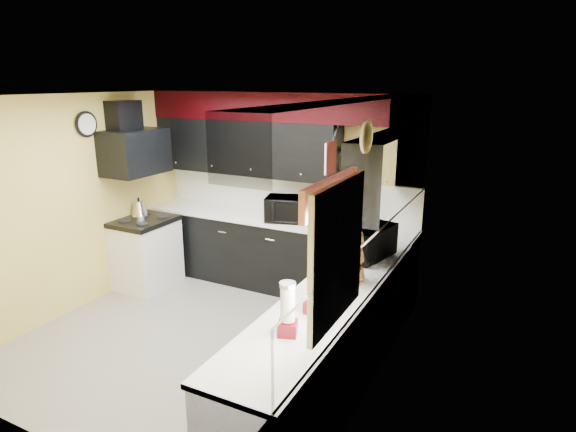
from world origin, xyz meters
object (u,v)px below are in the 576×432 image
object	(u,v)px
microwave	(366,241)
utensil_crock	(339,221)
kettle	(139,208)
toaster_oven	(287,209)
knife_block	(358,219)

from	to	relation	value
microwave	utensil_crock	distance (m)	1.00
microwave	kettle	world-z (taller)	microwave
toaster_oven	utensil_crock	size ratio (longest dim) A/B	3.04
toaster_oven	utensil_crock	bearing A→B (deg)	-13.95
toaster_oven	kettle	distance (m)	1.98
microwave	utensil_crock	bearing A→B (deg)	49.16
knife_block	kettle	xyz separation A→B (m)	(-2.78, -0.68, -0.04)
toaster_oven	utensil_crock	distance (m)	0.69
microwave	knife_block	size ratio (longest dim) A/B	2.51
utensil_crock	kettle	world-z (taller)	utensil_crock
utensil_crock	knife_block	distance (m)	0.22
toaster_oven	utensil_crock	xyz separation A→B (m)	(0.68, 0.02, -0.07)
toaster_oven	utensil_crock	world-z (taller)	toaster_oven
microwave	knife_block	world-z (taller)	microwave
utensil_crock	kettle	distance (m)	2.64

